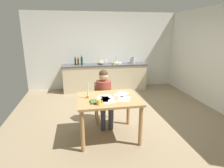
{
  "coord_description": "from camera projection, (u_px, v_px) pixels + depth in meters",
  "views": [
    {
      "loc": [
        -0.92,
        -4.03,
        1.98
      ],
      "look_at": [
        -0.19,
        -0.09,
        0.85
      ],
      "focal_mm": 30.32,
      "sensor_mm": 36.0,
      "label": 1
    }
  ],
  "objects": [
    {
      "name": "ground_plane",
      "position": [
        119.0,
        118.0,
        4.51
      ],
      "size": [
        5.2,
        5.2,
        0.04
      ],
      "primitive_type": "cube",
      "color": "#937F60"
    },
    {
      "name": "wall_back",
      "position": [
        103.0,
        51.0,
        6.62
      ],
      "size": [
        5.2,
        0.12,
        2.6
      ],
      "primitive_type": "cube",
      "color": "silver",
      "rests_on": "ground"
    },
    {
      "name": "wall_right",
      "position": [
        223.0,
        60.0,
        4.62
      ],
      "size": [
        0.12,
        5.2,
        2.6
      ],
      "primitive_type": "cube",
      "color": "silver",
      "rests_on": "ground"
    },
    {
      "name": "kitchen_counter",
      "position": [
        105.0,
        77.0,
        6.51
      ],
      "size": [
        2.82,
        0.64,
        0.9
      ],
      "color": "beige",
      "rests_on": "ground"
    },
    {
      "name": "dining_table",
      "position": [
        108.0,
        104.0,
        3.52
      ],
      "size": [
        1.13,
        0.93,
        0.79
      ],
      "color": "tan",
      "rests_on": "ground"
    },
    {
      "name": "chair_at_table",
      "position": [
        103.0,
        99.0,
        4.23
      ],
      "size": [
        0.41,
        0.41,
        0.89
      ],
      "color": "tan",
      "rests_on": "ground"
    },
    {
      "name": "person_seated",
      "position": [
        104.0,
        94.0,
        4.04
      ],
      "size": [
        0.33,
        0.59,
        1.19
      ],
      "color": "brown",
      "rests_on": "ground"
    },
    {
      "name": "coffee_mug",
      "position": [
        99.0,
        102.0,
        3.15
      ],
      "size": [
        0.11,
        0.07,
        0.09
      ],
      "color": "#F2CC4C",
      "rests_on": "dining_table"
    },
    {
      "name": "candlestick",
      "position": [
        88.0,
        94.0,
        3.46
      ],
      "size": [
        0.06,
        0.06,
        0.29
      ],
      "color": "gold",
      "rests_on": "dining_table"
    },
    {
      "name": "book_magazine",
      "position": [
        96.0,
        101.0,
        3.27
      ],
      "size": [
        0.2,
        0.2,
        0.03
      ],
      "primitive_type": "cube",
      "rotation": [
        0.0,
        0.0,
        0.07
      ],
      "color": "#4D662E",
      "rests_on": "dining_table"
    },
    {
      "name": "paper_letter",
      "position": [
        102.0,
        99.0,
        3.42
      ],
      "size": [
        0.26,
        0.33,
        0.0
      ],
      "primitive_type": "cube",
      "rotation": [
        0.0,
        0.0,
        -0.19
      ],
      "color": "white",
      "rests_on": "dining_table"
    },
    {
      "name": "paper_bill",
      "position": [
        107.0,
        101.0,
        3.35
      ],
      "size": [
        0.32,
        0.36,
        0.0
      ],
      "primitive_type": "cube",
      "rotation": [
        0.0,
        0.0,
        0.44
      ],
      "color": "white",
      "rests_on": "dining_table"
    },
    {
      "name": "paper_envelope",
      "position": [
        121.0,
        94.0,
        3.7
      ],
      "size": [
        0.35,
        0.36,
        0.0
      ],
      "primitive_type": "cube",
      "rotation": [
        0.0,
        0.0,
        -0.68
      ],
      "color": "white",
      "rests_on": "dining_table"
    },
    {
      "name": "paper_receipt",
      "position": [
        107.0,
        97.0,
        3.53
      ],
      "size": [
        0.29,
        0.35,
        0.0
      ],
      "primitive_type": "cube",
      "rotation": [
        0.0,
        0.0,
        0.3
      ],
      "color": "white",
      "rests_on": "dining_table"
    },
    {
      "name": "paper_notice",
      "position": [
        124.0,
        99.0,
        3.44
      ],
      "size": [
        0.3,
        0.35,
        0.0
      ],
      "primitive_type": "cube",
      "rotation": [
        0.0,
        0.0,
        -0.35
      ],
      "color": "white",
      "rests_on": "dining_table"
    },
    {
      "name": "sink_unit",
      "position": [
        117.0,
        63.0,
        6.46
      ],
      "size": [
        0.36,
        0.36,
        0.24
      ],
      "color": "#B2B7BC",
      "rests_on": "kitchen_counter"
    },
    {
      "name": "bottle_oil",
      "position": [
        75.0,
        61.0,
        6.26
      ],
      "size": [
        0.06,
        0.06,
        0.26
      ],
      "color": "#194C23",
      "rests_on": "kitchen_counter"
    },
    {
      "name": "bottle_vinegar",
      "position": [
        78.0,
        62.0,
        6.18
      ],
      "size": [
        0.06,
        0.06,
        0.25
      ],
      "color": "#593319",
      "rests_on": "kitchen_counter"
    },
    {
      "name": "bottle_wine_red",
      "position": [
        82.0,
        61.0,
        6.19
      ],
      "size": [
        0.07,
        0.07,
        0.3
      ],
      "color": "#194C23",
      "rests_on": "kitchen_counter"
    },
    {
      "name": "mixing_bowl",
      "position": [
        101.0,
        63.0,
        6.33
      ],
      "size": [
        0.21,
        0.21,
        0.1
      ],
      "primitive_type": "ellipsoid",
      "color": "tan",
      "rests_on": "kitchen_counter"
    },
    {
      "name": "stovetop_kettle",
      "position": [
        133.0,
        60.0,
        6.53
      ],
      "size": [
        0.18,
        0.18,
        0.22
      ],
      "color": "#B7BABF",
      "rests_on": "kitchen_counter"
    },
    {
      "name": "wine_glass_near_sink",
      "position": [
        106.0,
        60.0,
        6.51
      ],
      "size": [
        0.07,
        0.07,
        0.15
      ],
      "color": "silver",
      "rests_on": "kitchen_counter"
    },
    {
      "name": "wine_glass_by_kettle",
      "position": [
        102.0,
        60.0,
        6.49
      ],
      "size": [
        0.07,
        0.07,
        0.15
      ],
      "color": "silver",
      "rests_on": "kitchen_counter"
    },
    {
      "name": "wine_glass_back_left",
      "position": [
        100.0,
        60.0,
        6.48
      ],
      "size": [
        0.07,
        0.07,
        0.15
      ],
      "color": "silver",
      "rests_on": "kitchen_counter"
    },
    {
      "name": "teacup_on_counter",
      "position": [
        114.0,
        63.0,
        6.28
      ],
      "size": [
        0.12,
        0.08,
        0.09
      ],
      "color": "#F2CC4C",
      "rests_on": "kitchen_counter"
    }
  ]
}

